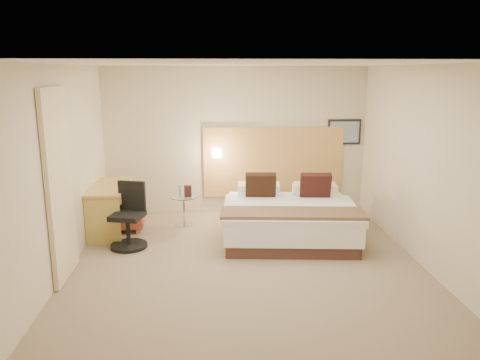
{
  "coord_description": "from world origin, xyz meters",
  "views": [
    {
      "loc": [
        -0.49,
        -6.03,
        2.62
      ],
      "look_at": [
        -0.04,
        0.79,
        1.01
      ],
      "focal_mm": 35.0,
      "sensor_mm": 36.0,
      "label": 1
    }
  ],
  "objects": [
    {
      "name": "wall_front",
      "position": [
        0.0,
        -2.51,
        1.35
      ],
      "size": [
        4.8,
        0.02,
        2.7
      ],
      "primitive_type": "cube",
      "color": "beige",
      "rests_on": "floor"
    },
    {
      "name": "headboard_panel",
      "position": [
        0.7,
        2.47,
        0.95
      ],
      "size": [
        2.6,
        0.04,
        1.3
      ],
      "primitive_type": "cube",
      "color": "tan",
      "rests_on": "wall_back"
    },
    {
      "name": "desk_chair",
      "position": [
        -1.71,
        0.78,
        0.4
      ],
      "size": [
        0.67,
        0.67,
        0.98
      ],
      "color": "black",
      "rests_on": "floor"
    },
    {
      "name": "menu_folder",
      "position": [
        -0.86,
        1.7,
        0.62
      ],
      "size": [
        0.13,
        0.06,
        0.2
      ],
      "primitive_type": "cube",
      "rotation": [
        0.0,
        0.0,
        -0.15
      ],
      "color": "#3E1A19",
      "rests_on": "side_table"
    },
    {
      "name": "bed",
      "position": [
        0.76,
        1.06,
        0.33
      ],
      "size": [
        2.2,
        2.16,
        1.0
      ],
      "color": "#452822",
      "rests_on": "floor"
    },
    {
      "name": "art_canvas",
      "position": [
        2.02,
        2.46,
        1.5
      ],
      "size": [
        0.54,
        0.01,
        0.39
      ],
      "primitive_type": "cube",
      "color": "gray",
      "rests_on": "wall_back"
    },
    {
      "name": "desk",
      "position": [
        -2.11,
        1.47,
        0.63
      ],
      "size": [
        0.6,
        1.28,
        0.79
      ],
      "color": "tan",
      "rests_on": "floor"
    },
    {
      "name": "wall_right",
      "position": [
        2.41,
        0.0,
        1.35
      ],
      "size": [
        0.02,
        5.0,
        2.7
      ],
      "primitive_type": "cube",
      "color": "beige",
      "rests_on": "floor"
    },
    {
      "name": "wall_left",
      "position": [
        -2.41,
        0.0,
        1.35
      ],
      "size": [
        0.02,
        5.0,
        2.7
      ],
      "primitive_type": "cube",
      "color": "beige",
      "rests_on": "floor"
    },
    {
      "name": "lamp_arm",
      "position": [
        -0.35,
        2.42,
        1.15
      ],
      "size": [
        0.02,
        0.12,
        0.02
      ],
      "primitive_type": "cylinder",
      "rotation": [
        1.57,
        0.0,
        0.0
      ],
      "color": "white",
      "rests_on": "wall_back"
    },
    {
      "name": "bottle_a",
      "position": [
        -1.0,
        1.79,
        0.61
      ],
      "size": [
        0.06,
        0.06,
        0.18
      ],
      "primitive_type": "cylinder",
      "rotation": [
        0.0,
        0.0,
        -0.15
      ],
      "color": "#9BC2EF",
      "rests_on": "side_table"
    },
    {
      "name": "side_table",
      "position": [
        -0.94,
        1.73,
        0.29
      ],
      "size": [
        0.52,
        0.52,
        0.51
      ],
      "color": "silver",
      "rests_on": "floor"
    },
    {
      "name": "lamp_shade",
      "position": [
        -0.35,
        2.36,
        1.15
      ],
      "size": [
        0.15,
        0.15,
        0.15
      ],
      "primitive_type": "cube",
      "color": "#FFEDC6",
      "rests_on": "wall_back"
    },
    {
      "name": "ceiling",
      "position": [
        0.0,
        0.0,
        2.71
      ],
      "size": [
        4.8,
        5.0,
        0.02
      ],
      "primitive_type": "cube",
      "color": "white",
      "rests_on": "floor"
    },
    {
      "name": "art_frame",
      "position": [
        2.02,
        2.48,
        1.5
      ],
      "size": [
        0.62,
        0.03,
        0.47
      ],
      "primitive_type": "cube",
      "color": "black",
      "rests_on": "wall_back"
    },
    {
      "name": "lounge_chair",
      "position": [
        -1.96,
        1.63,
        0.29
      ],
      "size": [
        0.72,
        0.64,
        0.74
      ],
      "color": "#AB7A50",
      "rests_on": "floor"
    },
    {
      "name": "wall_back",
      "position": [
        0.0,
        2.51,
        1.35
      ],
      "size": [
        4.8,
        0.02,
        2.7
      ],
      "primitive_type": "cube",
      "color": "beige",
      "rests_on": "floor"
    },
    {
      "name": "curtain",
      "position": [
        -2.36,
        -0.25,
        1.22
      ],
      "size": [
        0.06,
        0.9,
        2.42
      ],
      "primitive_type": "cube",
      "color": "beige",
      "rests_on": "wall_left"
    },
    {
      "name": "floor",
      "position": [
        0.0,
        0.0,
        -0.01
      ],
      "size": [
        4.8,
        5.0,
        0.02
      ],
      "primitive_type": "cube",
      "color": "#826F57",
      "rests_on": "ground"
    }
  ]
}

